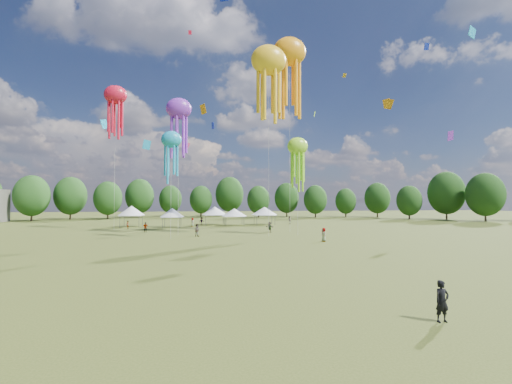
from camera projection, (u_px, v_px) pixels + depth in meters
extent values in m
plane|color=#384416|center=(275.00, 320.00, 14.50)|extent=(300.00, 300.00, 0.00)
imported|color=black|center=(442.00, 301.00, 14.30)|extent=(0.67, 0.46, 1.78)
imported|color=gray|center=(197.00, 230.00, 48.21)|extent=(1.11, 1.04, 1.82)
imported|color=gray|center=(192.00, 222.00, 66.99)|extent=(0.80, 0.99, 1.75)
imported|color=gray|center=(289.00, 220.00, 73.75)|extent=(0.81, 0.96, 1.77)
imported|color=gray|center=(202.00, 221.00, 70.81)|extent=(1.18, 0.80, 1.68)
imported|color=gray|center=(145.00, 227.00, 54.85)|extent=(1.02, 0.60, 1.63)
imported|color=gray|center=(270.00, 227.00, 54.73)|extent=(1.49, 1.51, 1.73)
imported|color=gray|center=(128.00, 225.00, 61.15)|extent=(0.55, 0.65, 1.52)
imported|color=gray|center=(324.00, 235.00, 42.47)|extent=(0.67, 0.92, 1.74)
cylinder|color=#47474C|center=(120.00, 222.00, 64.01)|extent=(0.08, 0.08, 2.22)
cylinder|color=#47474C|center=(124.00, 221.00, 67.54)|extent=(0.08, 0.08, 2.22)
cylinder|color=#47474C|center=(139.00, 222.00, 64.54)|extent=(0.08, 0.08, 2.22)
cylinder|color=#47474C|center=(142.00, 221.00, 68.07)|extent=(0.08, 0.08, 2.22)
cube|color=white|center=(131.00, 216.00, 66.07)|extent=(3.97, 3.97, 0.10)
cone|color=white|center=(132.00, 210.00, 66.10)|extent=(5.16, 5.16, 1.90)
cylinder|color=#47474C|center=(163.00, 223.00, 62.19)|extent=(0.08, 0.08, 1.99)
cylinder|color=#47474C|center=(165.00, 222.00, 65.31)|extent=(0.08, 0.08, 1.99)
cylinder|color=#47474C|center=(180.00, 223.00, 62.66)|extent=(0.08, 0.08, 1.99)
cylinder|color=#47474C|center=(181.00, 222.00, 65.77)|extent=(0.08, 0.08, 1.99)
cube|color=white|center=(172.00, 217.00, 64.01)|extent=(3.55, 3.55, 0.10)
cone|color=white|center=(172.00, 212.00, 64.03)|extent=(4.61, 4.61, 1.71)
cylinder|color=#47474C|center=(206.00, 221.00, 70.12)|extent=(0.08, 0.08, 2.06)
cylinder|color=#47474C|center=(206.00, 219.00, 73.91)|extent=(0.08, 0.08, 2.06)
cylinder|color=#47474C|center=(224.00, 220.00, 70.69)|extent=(0.08, 0.08, 2.06)
cylinder|color=#47474C|center=(223.00, 219.00, 74.48)|extent=(0.08, 0.08, 2.06)
cube|color=white|center=(215.00, 215.00, 72.33)|extent=(4.23, 4.23, 0.10)
cone|color=white|center=(215.00, 211.00, 72.35)|extent=(5.50, 5.50, 1.77)
cylinder|color=#47474C|center=(226.00, 222.00, 67.83)|extent=(0.08, 0.08, 1.88)
cylinder|color=#47474C|center=(225.00, 221.00, 71.48)|extent=(0.08, 0.08, 1.88)
cylinder|color=#47474C|center=(244.00, 221.00, 68.38)|extent=(0.08, 0.08, 1.88)
cylinder|color=#47474C|center=(242.00, 220.00, 72.03)|extent=(0.08, 0.08, 1.88)
cube|color=white|center=(234.00, 216.00, 69.96)|extent=(4.10, 4.10, 0.10)
cone|color=white|center=(234.00, 212.00, 69.98)|extent=(5.33, 5.33, 1.61)
cylinder|color=#47474C|center=(257.00, 221.00, 70.23)|extent=(0.08, 0.08, 2.03)
cylinder|color=#47474C|center=(254.00, 220.00, 74.13)|extent=(0.08, 0.08, 2.03)
cylinder|color=#47474C|center=(275.00, 220.00, 70.81)|extent=(0.08, 0.08, 2.03)
cylinder|color=#47474C|center=(271.00, 219.00, 74.72)|extent=(0.08, 0.08, 2.03)
cube|color=white|center=(264.00, 215.00, 72.50)|extent=(4.35, 4.35, 0.10)
cone|color=white|center=(264.00, 211.00, 72.52)|extent=(5.65, 5.65, 1.74)
ellipsoid|color=purple|center=(179.00, 109.00, 51.68)|extent=(3.93, 2.75, 3.34)
cylinder|color=beige|center=(178.00, 171.00, 51.42)|extent=(0.03, 0.03, 19.55)
ellipsoid|color=yellow|center=(269.00, 60.00, 49.75)|extent=(5.33, 3.73, 4.53)
cylinder|color=beige|center=(269.00, 148.00, 49.41)|extent=(0.03, 0.03, 26.27)
ellipsoid|color=#96E926|center=(298.00, 146.00, 50.56)|extent=(3.18, 2.22, 2.70)
cylinder|color=beige|center=(298.00, 191.00, 50.39)|extent=(0.03, 0.03, 13.53)
ellipsoid|color=red|center=(115.00, 95.00, 59.13)|extent=(3.95, 2.76, 3.36)
cylinder|color=beige|center=(115.00, 162.00, 58.81)|extent=(0.03, 0.03, 24.09)
ellipsoid|color=#1692C0|center=(171.00, 140.00, 45.99)|extent=(2.78, 1.95, 2.36)
cylinder|color=beige|center=(171.00, 189.00, 45.81)|extent=(0.03, 0.03, 13.70)
ellipsoid|color=orange|center=(289.00, 52.00, 55.17)|extent=(5.58, 3.90, 4.74)
cylinder|color=beige|center=(290.00, 141.00, 54.78)|extent=(0.03, 0.03, 30.00)
cube|color=red|center=(264.00, 49.00, 54.93)|extent=(0.50, 0.96, 1.08)
cube|color=orange|center=(203.00, 109.00, 78.83)|extent=(1.67, 1.42, 2.42)
cube|color=yellow|center=(344.00, 75.00, 73.81)|extent=(0.74, 0.63, 1.10)
cube|color=#172DD6|center=(213.00, 126.00, 57.61)|extent=(0.45, 1.00, 1.25)
cube|color=#1692C0|center=(472.00, 32.00, 34.69)|extent=(1.27, 0.40, 1.47)
cube|color=red|center=(190.00, 32.00, 75.29)|extent=(0.76, 0.21, 0.96)
cube|color=orange|center=(387.00, 103.00, 55.27)|extent=(1.26, 0.63, 1.66)
cube|color=#1692C0|center=(147.00, 145.00, 82.13)|extent=(2.09, 0.65, 2.60)
cube|color=purple|center=(258.00, 65.00, 61.84)|extent=(0.49, 1.66, 2.11)
cube|color=orange|center=(389.00, 104.00, 69.78)|extent=(1.49, 1.73, 2.53)
cube|color=#96E926|center=(315.00, 114.00, 84.25)|extent=(0.72, 0.97, 1.41)
cube|color=#172DD6|center=(427.00, 47.00, 42.21)|extent=(0.76, 0.39, 0.91)
cube|color=#1692C0|center=(104.00, 124.00, 71.69)|extent=(1.35, 1.57, 2.33)
cube|color=#FC4A7E|center=(187.00, 146.00, 67.40)|extent=(1.40, 0.82, 1.50)
cube|color=purple|center=(451.00, 136.00, 56.51)|extent=(1.52, 0.70, 1.83)
cylinder|color=#38281C|center=(32.00, 215.00, 84.83)|extent=(0.44, 0.44, 3.36)
ellipsoid|color=#1C3F15|center=(32.00, 196.00, 84.95)|extent=(8.40, 8.40, 10.51)
cylinder|color=#38281C|center=(70.00, 213.00, 93.01)|extent=(0.44, 0.44, 3.41)
ellipsoid|color=#1C3F15|center=(71.00, 196.00, 93.14)|extent=(8.53, 8.53, 10.66)
cylinder|color=#38281C|center=(108.00, 214.00, 94.04)|extent=(0.44, 0.44, 3.07)
ellipsoid|color=#1C3F15|center=(108.00, 198.00, 94.16)|extent=(7.66, 7.66, 9.58)
cylinder|color=#38281C|center=(140.00, 212.00, 103.32)|extent=(0.44, 0.44, 3.43)
ellipsoid|color=#1C3F15|center=(140.00, 196.00, 103.45)|extent=(8.58, 8.58, 10.73)
cylinder|color=#38281C|center=(170.00, 212.00, 110.17)|extent=(0.44, 0.44, 2.95)
ellipsoid|color=#1C3F15|center=(170.00, 199.00, 110.28)|extent=(7.37, 7.37, 9.21)
cylinder|color=#38281C|center=(201.00, 212.00, 107.81)|extent=(0.44, 0.44, 2.89)
ellipsoid|color=#1C3F15|center=(201.00, 200.00, 107.92)|extent=(7.23, 7.23, 9.04)
cylinder|color=#38281C|center=(230.00, 210.00, 113.63)|extent=(0.44, 0.44, 3.84)
ellipsoid|color=#1C3F15|center=(230.00, 194.00, 113.77)|extent=(9.60, 9.60, 11.99)
cylinder|color=#38281C|center=(258.00, 213.00, 103.92)|extent=(0.44, 0.44, 2.84)
ellipsoid|color=#1C3F15|center=(258.00, 200.00, 104.03)|extent=(7.11, 7.11, 8.89)
cylinder|color=#38281C|center=(287.00, 212.00, 107.94)|extent=(0.44, 0.44, 3.16)
ellipsoid|color=#1C3F15|center=(287.00, 198.00, 108.06)|extent=(7.91, 7.91, 9.88)
cylinder|color=#38281C|center=(315.00, 213.00, 103.40)|extent=(0.44, 0.44, 2.88)
ellipsoid|color=#1C3F15|center=(315.00, 200.00, 103.51)|extent=(7.21, 7.21, 9.01)
cylinder|color=#38281C|center=(346.00, 213.00, 106.94)|extent=(0.44, 0.44, 2.63)
ellipsoid|color=#1C3F15|center=(346.00, 201.00, 107.04)|extent=(6.57, 6.57, 8.22)
cylinder|color=#38281C|center=(377.00, 212.00, 104.81)|extent=(0.44, 0.44, 3.13)
ellipsoid|color=#1C3F15|center=(377.00, 198.00, 104.93)|extent=(7.81, 7.81, 9.77)
cylinder|color=#38281C|center=(409.00, 214.00, 93.49)|extent=(0.44, 0.44, 2.72)
ellipsoid|color=#1C3F15|center=(409.00, 201.00, 93.59)|extent=(6.80, 6.80, 8.50)
cylinder|color=#38281C|center=(447.00, 213.00, 92.03)|extent=(0.44, 0.44, 3.81)
ellipsoid|color=#1C3F15|center=(446.00, 193.00, 92.17)|extent=(9.52, 9.52, 11.90)
cylinder|color=#38281C|center=(485.00, 214.00, 83.54)|extent=(0.44, 0.44, 3.51)
ellipsoid|color=#1C3F15|center=(485.00, 194.00, 83.68)|extent=(8.78, 8.78, 10.97)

